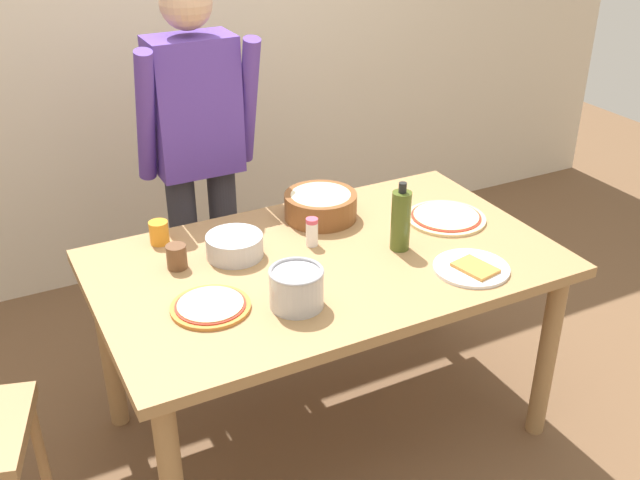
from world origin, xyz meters
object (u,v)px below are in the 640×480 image
at_px(pizza_cooked_on_tray, 211,306).
at_px(cup_small_brown, 177,257).
at_px(popcorn_bowl, 321,203).
at_px(person_cook, 198,150).
at_px(steel_pot, 296,287).
at_px(pizza_raw_on_board, 446,217).
at_px(mixing_bowl_steel, 235,246).
at_px(dining_table, 326,281).
at_px(salt_shaker, 311,232).
at_px(plate_with_slice, 472,268).
at_px(cup_orange, 159,233).
at_px(olive_oil_bottle, 401,220).

relative_size(pizza_cooked_on_tray, cup_small_brown, 2.97).
bearing_deg(pizza_cooked_on_tray, popcorn_bowl, 34.50).
bearing_deg(person_cook, steel_pot, -91.62).
xyz_separation_m(pizza_raw_on_board, cup_small_brown, (-1.03, 0.12, 0.03)).
bearing_deg(mixing_bowl_steel, dining_table, -30.79).
height_order(person_cook, pizza_raw_on_board, person_cook).
xyz_separation_m(person_cook, mixing_bowl_steel, (-0.08, -0.59, -0.14)).
relative_size(person_cook, steel_pot, 9.34).
relative_size(pizza_cooked_on_tray, salt_shaker, 2.38).
bearing_deg(plate_with_slice, popcorn_bowl, 114.57).
xyz_separation_m(dining_table, steel_pot, (-0.22, -0.22, 0.16)).
height_order(plate_with_slice, popcorn_bowl, popcorn_bowl).
relative_size(person_cook, pizza_cooked_on_tray, 6.41).
distance_m(cup_orange, salt_shaker, 0.55).
height_order(pizza_cooked_on_tray, cup_orange, cup_orange).
bearing_deg(pizza_cooked_on_tray, cup_orange, 91.64).
distance_m(cup_orange, cup_small_brown, 0.20).
height_order(pizza_cooked_on_tray, salt_shaker, salt_shaker).
relative_size(cup_small_brown, salt_shaker, 0.80).
bearing_deg(person_cook, salt_shaker, -73.41).
relative_size(dining_table, salt_shaker, 15.09).
relative_size(steel_pot, cup_orange, 2.04).
relative_size(mixing_bowl_steel, cup_orange, 2.35).
height_order(pizza_cooked_on_tray, olive_oil_bottle, olive_oil_bottle).
bearing_deg(plate_with_slice, olive_oil_bottle, 118.95).
bearing_deg(mixing_bowl_steel, cup_orange, 133.86).
bearing_deg(dining_table, salt_shaker, 91.76).
bearing_deg(steel_pot, mixing_bowl_steel, 98.00).
bearing_deg(olive_oil_bottle, steel_pot, -160.98).
bearing_deg(olive_oil_bottle, plate_with_slice, -61.05).
bearing_deg(dining_table, olive_oil_bottle, -11.22).
bearing_deg(salt_shaker, popcorn_bowl, 53.99).
bearing_deg(mixing_bowl_steel, cup_small_brown, 175.99).
distance_m(dining_table, salt_shaker, 0.18).
bearing_deg(dining_table, cup_orange, 141.83).
xyz_separation_m(plate_with_slice, cup_small_brown, (-0.88, 0.48, 0.03)).
height_order(olive_oil_bottle, cup_orange, olive_oil_bottle).
bearing_deg(person_cook, mixing_bowl_steel, -97.89).
xyz_separation_m(steel_pot, cup_orange, (-0.26, 0.60, -0.02)).
bearing_deg(pizza_cooked_on_tray, salt_shaker, 26.09).
bearing_deg(steel_pot, cup_orange, 113.46).
distance_m(mixing_bowl_steel, salt_shaker, 0.28).
distance_m(dining_table, cup_orange, 0.63).
distance_m(plate_with_slice, cup_orange, 1.12).
relative_size(pizza_raw_on_board, cup_small_brown, 3.60).
bearing_deg(mixing_bowl_steel, pizza_raw_on_board, -7.27).
height_order(cup_orange, cup_small_brown, same).
distance_m(popcorn_bowl, olive_oil_bottle, 0.38).
distance_m(person_cook, salt_shaker, 0.68).
xyz_separation_m(dining_table, olive_oil_bottle, (0.27, -0.05, 0.20)).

